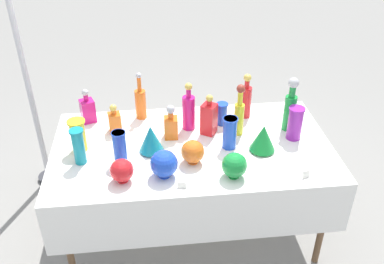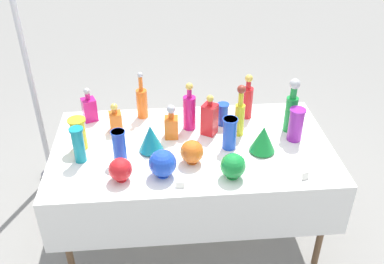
{
  "view_description": "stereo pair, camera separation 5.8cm",
  "coord_description": "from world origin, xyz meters",
  "px_view_note": "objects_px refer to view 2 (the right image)",
  "views": [
    {
      "loc": [
        -0.25,
        -2.3,
        2.35
      ],
      "look_at": [
        0.0,
        0.0,
        0.86
      ],
      "focal_mm": 40.0,
      "sensor_mm": 36.0,
      "label": 1
    },
    {
      "loc": [
        -0.2,
        -2.3,
        2.35
      ],
      "look_at": [
        0.0,
        0.0,
        0.86
      ],
      "focal_mm": 40.0,
      "sensor_mm": 36.0,
      "label": 2
    }
  ],
  "objects_px": {
    "slender_vase_0": "(78,144)",
    "slender_vase_2": "(296,124)",
    "tall_bottle_2": "(247,100)",
    "round_bowl_1": "(120,169)",
    "square_decanter_1": "(171,124)",
    "square_decanter_2": "(210,118)",
    "tall_bottle_3": "(291,108)",
    "square_decanter_3": "(89,108)",
    "tall_bottle_0": "(189,111)",
    "slender_vase_5": "(78,133)",
    "slender_vase_1": "(230,133)",
    "round_bowl_3": "(163,163)",
    "cardboard_box_behind_left": "(144,141)",
    "round_bowl_0": "(233,166)",
    "round_bowl_2": "(192,152)",
    "fluted_vase_1": "(263,139)",
    "slender_vase_4": "(119,145)",
    "tall_bottle_4": "(240,114)",
    "cardboard_box_behind_right": "(160,143)",
    "fluted_vase_0": "(151,138)",
    "tall_bottle_1": "(142,101)",
    "canopy_pole": "(29,72)",
    "square_decanter_0": "(115,120)",
    "slender_vase_3": "(223,113)"
  },
  "relations": [
    {
      "from": "tall_bottle_2",
      "to": "slender_vase_4",
      "type": "bearing_deg",
      "value": -152.63
    },
    {
      "from": "slender_vase_5",
      "to": "round_bowl_1",
      "type": "height_order",
      "value": "slender_vase_5"
    },
    {
      "from": "slender_vase_2",
      "to": "round_bowl_1",
      "type": "xyz_separation_m",
      "value": [
        -1.13,
        -0.33,
        -0.05
      ]
    },
    {
      "from": "slender_vase_0",
      "to": "square_decanter_3",
      "type": "bearing_deg",
      "value": 89.47
    },
    {
      "from": "fluted_vase_1",
      "to": "tall_bottle_4",
      "type": "bearing_deg",
      "value": 117.46
    },
    {
      "from": "square_decanter_1",
      "to": "slender_vase_5",
      "type": "height_order",
      "value": "square_decanter_1"
    },
    {
      "from": "fluted_vase_0",
      "to": "round_bowl_0",
      "type": "bearing_deg",
      "value": -32.91
    },
    {
      "from": "slender_vase_0",
      "to": "cardboard_box_behind_left",
      "type": "bearing_deg",
      "value": 73.1
    },
    {
      "from": "tall_bottle_4",
      "to": "slender_vase_5",
      "type": "distance_m",
      "value": 1.05
    },
    {
      "from": "slender_vase_1",
      "to": "round_bowl_1",
      "type": "relative_size",
      "value": 1.49
    },
    {
      "from": "slender_vase_0",
      "to": "slender_vase_2",
      "type": "bearing_deg",
      "value": 4.99
    },
    {
      "from": "tall_bottle_1",
      "to": "slender_vase_0",
      "type": "distance_m",
      "value": 0.63
    },
    {
      "from": "canopy_pole",
      "to": "fluted_vase_0",
      "type": "bearing_deg",
      "value": -40.27
    },
    {
      "from": "tall_bottle_3",
      "to": "square_decanter_3",
      "type": "height_order",
      "value": "tall_bottle_3"
    },
    {
      "from": "slender_vase_0",
      "to": "slender_vase_1",
      "type": "distance_m",
      "value": 0.94
    },
    {
      "from": "tall_bottle_2",
      "to": "round_bowl_1",
      "type": "xyz_separation_m",
      "value": [
        -0.86,
        -0.65,
        -0.07
      ]
    },
    {
      "from": "square_decanter_1",
      "to": "canopy_pole",
      "type": "relative_size",
      "value": 0.1
    },
    {
      "from": "square_decanter_1",
      "to": "square_decanter_2",
      "type": "distance_m",
      "value": 0.26
    },
    {
      "from": "square_decanter_2",
      "to": "round_bowl_1",
      "type": "height_order",
      "value": "square_decanter_2"
    },
    {
      "from": "slender_vase_4",
      "to": "cardboard_box_behind_left",
      "type": "distance_m",
      "value": 1.36
    },
    {
      "from": "square_decanter_1",
      "to": "round_bowl_0",
      "type": "distance_m",
      "value": 0.57
    },
    {
      "from": "slender_vase_0",
      "to": "slender_vase_4",
      "type": "distance_m",
      "value": 0.25
    },
    {
      "from": "square_decanter_0",
      "to": "fluted_vase_1",
      "type": "xyz_separation_m",
      "value": [
        0.94,
        -0.33,
        0.01
      ]
    },
    {
      "from": "cardboard_box_behind_left",
      "to": "canopy_pole",
      "type": "relative_size",
      "value": 0.18
    },
    {
      "from": "tall_bottle_0",
      "to": "round_bowl_2",
      "type": "distance_m",
      "value": 0.4
    },
    {
      "from": "tall_bottle_4",
      "to": "round_bowl_0",
      "type": "xyz_separation_m",
      "value": [
        -0.12,
        -0.46,
        -0.08
      ]
    },
    {
      "from": "square_decanter_0",
      "to": "cardboard_box_behind_left",
      "type": "bearing_deg",
      "value": 79.81
    },
    {
      "from": "slender_vase_5",
      "to": "slender_vase_2",
      "type": "bearing_deg",
      "value": -0.78
    },
    {
      "from": "tall_bottle_0",
      "to": "fluted_vase_0",
      "type": "height_order",
      "value": "tall_bottle_0"
    },
    {
      "from": "slender_vase_0",
      "to": "slender_vase_1",
      "type": "relative_size",
      "value": 1.08
    },
    {
      "from": "round_bowl_0",
      "to": "square_decanter_2",
      "type": "bearing_deg",
      "value": 99.38
    },
    {
      "from": "square_decanter_3",
      "to": "cardboard_box_behind_right",
      "type": "bearing_deg",
      "value": 49.9
    },
    {
      "from": "tall_bottle_0",
      "to": "square_decanter_1",
      "type": "distance_m",
      "value": 0.17
    },
    {
      "from": "tall_bottle_2",
      "to": "slender_vase_3",
      "type": "xyz_separation_m",
      "value": [
        -0.19,
        -0.09,
        -0.05
      ]
    },
    {
      "from": "square_decanter_1",
      "to": "square_decanter_0",
      "type": "bearing_deg",
      "value": 164.02
    },
    {
      "from": "fluted_vase_1",
      "to": "round_bowl_1",
      "type": "distance_m",
      "value": 0.91
    },
    {
      "from": "fluted_vase_0",
      "to": "tall_bottle_1",
      "type": "bearing_deg",
      "value": 97.75
    },
    {
      "from": "tall_bottle_0",
      "to": "round_bowl_0",
      "type": "distance_m",
      "value": 0.6
    },
    {
      "from": "round_bowl_2",
      "to": "slender_vase_2",
      "type": "bearing_deg",
      "value": 15.68
    },
    {
      "from": "square_decanter_3",
      "to": "slender_vase_4",
      "type": "xyz_separation_m",
      "value": [
        0.24,
        -0.51,
        0.02
      ]
    },
    {
      "from": "slender_vase_1",
      "to": "round_bowl_1",
      "type": "distance_m",
      "value": 0.73
    },
    {
      "from": "square_decanter_0",
      "to": "round_bowl_1",
      "type": "height_order",
      "value": "square_decanter_0"
    },
    {
      "from": "tall_bottle_0",
      "to": "slender_vase_1",
      "type": "distance_m",
      "value": 0.35
    },
    {
      "from": "square_decanter_2",
      "to": "cardboard_box_behind_right",
      "type": "distance_m",
      "value": 1.16
    },
    {
      "from": "square_decanter_2",
      "to": "square_decanter_0",
      "type": "bearing_deg",
      "value": 172.38
    },
    {
      "from": "square_decanter_1",
      "to": "round_bowl_1",
      "type": "xyz_separation_m",
      "value": [
        -0.31,
        -0.43,
        -0.02
      ]
    },
    {
      "from": "canopy_pole",
      "to": "round_bowl_0",
      "type": "bearing_deg",
      "value": -37.88
    },
    {
      "from": "tall_bottle_4",
      "to": "round_bowl_2",
      "type": "xyz_separation_m",
      "value": [
        -0.34,
        -0.29,
        -0.08
      ]
    },
    {
      "from": "round_bowl_1",
      "to": "cardboard_box_behind_left",
      "type": "xyz_separation_m",
      "value": [
        0.08,
        1.33,
        -0.71
      ]
    },
    {
      "from": "round_bowl_3",
      "to": "cardboard_box_behind_left",
      "type": "height_order",
      "value": "round_bowl_3"
    }
  ]
}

